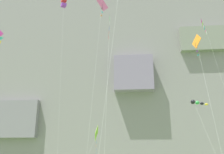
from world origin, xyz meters
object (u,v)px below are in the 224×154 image
Objects in this scene: kite_diamond_mid_right at (197,45)px; kite_windsock_mid_left at (197,103)px; kite_delta_low_left at (2,44)px; kite_diamond_mid_center at (102,5)px; kite_banner_high_center at (207,37)px; kite_banner_upper_mid at (109,34)px; kite_box_near_cliff at (64,3)px; kite_diamond_low_right at (96,134)px.

kite_windsock_mid_left is at bearing 77.92° from kite_diamond_mid_right.
kite_delta_low_left is 15.98m from kite_diamond_mid_center.
kite_diamond_mid_center is at bearing 172.56° from kite_banner_high_center.
kite_banner_high_center is 1.62× the size of kite_windsock_mid_left.
kite_banner_upper_mid is at bearing -70.93° from kite_diamond_mid_center.
kite_delta_low_left is 1.72× the size of kite_windsock_mid_left.
kite_banner_upper_mid is at bearing -22.36° from kite_delta_low_left.
kite_delta_low_left is at bearing 171.24° from kite_banner_high_center.
kite_windsock_mid_left is (12.03, 11.61, -5.75)m from kite_banner_upper_mid.
kite_diamond_mid_right is 27.99m from kite_delta_low_left.
kite_banner_high_center is at bearing -7.44° from kite_diamond_mid_center.
kite_box_near_cliff is 28.14m from kite_diamond_low_right.
kite_banner_high_center is 2.40× the size of kite_diamond_low_right.
kite_diamond_low_right is (-14.56, -2.72, -4.67)m from kite_windsock_mid_left.
kite_diamond_mid_right is 32.82m from kite_box_near_cliff.
kite_delta_low_left is 0.80× the size of kite_diamond_mid_center.
kite_diamond_mid_center is 3.21× the size of kite_diamond_low_right.
kite_banner_high_center is 1.05× the size of kite_banner_upper_mid.
kite_diamond_mid_right is 1.95× the size of kite_diamond_low_right.
kite_diamond_mid_right reaches higher than kite_windsock_mid_left.
kite_diamond_low_right is at bearing 8.11° from kite_delta_low_left.
kite_delta_low_left is 30.33m from kite_windsock_mid_left.
kite_banner_high_center is 11.02m from kite_windsock_mid_left.
kite_diamond_low_right is at bearing 102.95° from kite_diamond_mid_center.
kite_delta_low_left is 19.44m from kite_diamond_low_right.
kite_banner_high_center reaches higher than kite_diamond_mid_right.
kite_diamond_low_right is (-2.53, 8.89, -10.42)m from kite_banner_upper_mid.
kite_banner_upper_mid is at bearing -74.11° from kite_diamond_low_right.
kite_banner_upper_mid is 13.93m from kite_diamond_low_right.
kite_box_near_cliff is 24.73m from kite_banner_upper_mid.
kite_banner_high_center is 19.02m from kite_diamond_low_right.
kite_banner_high_center is at bearing -24.17° from kite_diamond_low_right.
kite_banner_upper_mid reaches higher than kite_diamond_mid_right.
kite_diamond_mid_center is at bearing -9.89° from kite_delta_low_left.
kite_banner_upper_mid is 0.90× the size of kite_delta_low_left.
kite_windsock_mid_left is at bearing 43.97° from kite_banner_upper_mid.
kite_banner_high_center is 14.70m from kite_diamond_mid_center.
kite_banner_high_center is 30.15m from kite_box_near_cliff.
kite_diamond_mid_center is at bearing 146.19° from kite_diamond_mid_right.
kite_diamond_mid_center is (-13.18, 1.72, 6.27)m from kite_banner_high_center.
kite_banner_high_center is at bearing -91.92° from kite_windsock_mid_left.
kite_diamond_mid_right is 14.95m from kite_windsock_mid_left.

